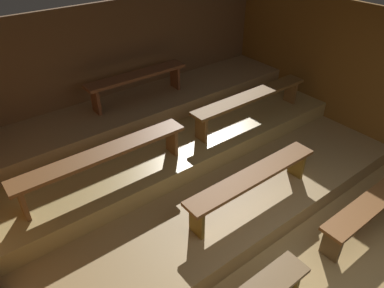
{
  "coord_description": "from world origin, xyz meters",
  "views": [
    {
      "loc": [
        -2.71,
        -0.69,
        3.63
      ],
      "look_at": [
        0.04,
        2.86,
        0.61
      ],
      "focal_mm": 33.44,
      "sensor_mm": 36.0,
      "label": 1
    }
  ],
  "objects_px": {
    "bench_middle_left": "(104,157)",
    "bench_lower_center": "(253,179)",
    "bench_floor_right": "(368,208)",
    "bench_upper_center": "(137,79)",
    "bench_middle_right": "(251,99)"
  },
  "relations": [
    {
      "from": "bench_lower_center",
      "to": "bench_upper_center",
      "type": "xyz_separation_m",
      "value": [
        -0.15,
        2.59,
        0.54
      ]
    },
    {
      "from": "bench_middle_right",
      "to": "bench_upper_center",
      "type": "bearing_deg",
      "value": 136.03
    },
    {
      "from": "bench_middle_left",
      "to": "bench_middle_right",
      "type": "xyz_separation_m",
      "value": [
        2.67,
        0.0,
        0.0
      ]
    },
    {
      "from": "bench_lower_center",
      "to": "bench_middle_right",
      "type": "relative_size",
      "value": 0.89
    },
    {
      "from": "bench_middle_left",
      "to": "bench_middle_right",
      "type": "distance_m",
      "value": 2.67
    },
    {
      "from": "bench_middle_right",
      "to": "bench_middle_left",
      "type": "bearing_deg",
      "value": 180.0
    },
    {
      "from": "bench_lower_center",
      "to": "bench_middle_right",
      "type": "distance_m",
      "value": 1.78
    },
    {
      "from": "bench_floor_right",
      "to": "bench_upper_center",
      "type": "relative_size",
      "value": 0.96
    },
    {
      "from": "bench_lower_center",
      "to": "bench_floor_right",
      "type": "bearing_deg",
      "value": -47.11
    },
    {
      "from": "bench_floor_right",
      "to": "bench_lower_center",
      "type": "bearing_deg",
      "value": 132.89
    },
    {
      "from": "bench_middle_left",
      "to": "bench_lower_center",
      "type": "bearing_deg",
      "value": -41.13
    },
    {
      "from": "bench_floor_right",
      "to": "bench_lower_center",
      "type": "height_order",
      "value": "bench_lower_center"
    },
    {
      "from": "bench_upper_center",
      "to": "bench_lower_center",
      "type": "bearing_deg",
      "value": -86.62
    },
    {
      "from": "bench_lower_center",
      "to": "bench_upper_center",
      "type": "relative_size",
      "value": 1.17
    },
    {
      "from": "bench_lower_center",
      "to": "bench_upper_center",
      "type": "distance_m",
      "value": 2.65
    }
  ]
}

